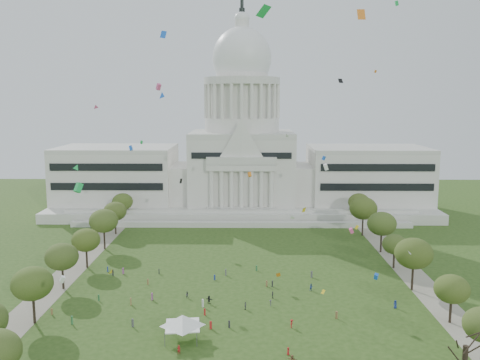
{
  "coord_description": "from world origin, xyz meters",
  "views": [
    {
      "loc": [
        1.78,
        -106.47,
        47.89
      ],
      "look_at": [
        0.0,
        45.0,
        24.0
      ],
      "focal_mm": 38.0,
      "sensor_mm": 36.0,
      "label": 1
    }
  ],
  "objects_px": {
    "capitol": "(242,159)",
    "person_0": "(395,304)",
    "big_bare_tree": "(466,342)",
    "event_tent": "(183,320)"
  },
  "relations": [
    {
      "from": "big_bare_tree",
      "to": "person_0",
      "type": "relative_size",
      "value": 6.6
    },
    {
      "from": "big_bare_tree",
      "to": "person_0",
      "type": "distance_m",
      "value": 34.81
    },
    {
      "from": "capitol",
      "to": "big_bare_tree",
      "type": "relative_size",
      "value": 12.5
    },
    {
      "from": "person_0",
      "to": "big_bare_tree",
      "type": "bearing_deg",
      "value": -39.11
    },
    {
      "from": "capitol",
      "to": "big_bare_tree",
      "type": "bearing_deg",
      "value": -74.98
    },
    {
      "from": "big_bare_tree",
      "to": "person_0",
      "type": "xyz_separation_m",
      "value": [
        -1.4,
        33.91,
        -7.7
      ]
    },
    {
      "from": "event_tent",
      "to": "person_0",
      "type": "xyz_separation_m",
      "value": [
        47.53,
        16.05,
        -3.14
      ]
    },
    {
      "from": "person_0",
      "to": "event_tent",
      "type": "bearing_deg",
      "value": -112.81
    },
    {
      "from": "event_tent",
      "to": "person_0",
      "type": "relative_size",
      "value": 5.39
    },
    {
      "from": "capitol",
      "to": "person_0",
      "type": "bearing_deg",
      "value": -71.23
    }
  ]
}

